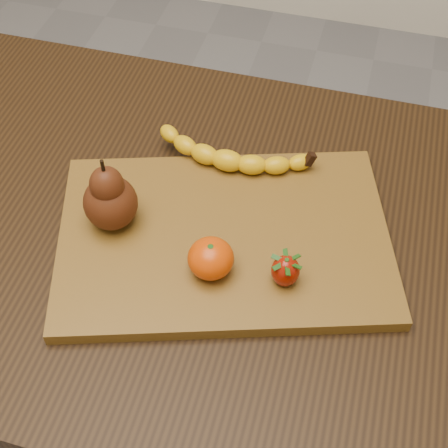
% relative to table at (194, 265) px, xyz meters
% --- Properties ---
extents(ground, '(3.50, 3.50, 0.00)m').
position_rel_table_xyz_m(ground, '(0.00, 0.00, -0.66)').
color(ground, slate).
rests_on(ground, ground).
extents(table, '(1.00, 0.70, 0.76)m').
position_rel_table_xyz_m(table, '(0.00, 0.00, 0.00)').
color(table, black).
rests_on(table, ground).
extents(cutting_board, '(0.52, 0.42, 0.02)m').
position_rel_table_xyz_m(cutting_board, '(0.05, -0.02, 0.11)').
color(cutting_board, brown).
rests_on(cutting_board, table).
extents(banana, '(0.21, 0.06, 0.03)m').
position_rel_table_xyz_m(banana, '(0.02, 0.10, 0.13)').
color(banana, '#E6B20A').
rests_on(banana, cutting_board).
extents(pear, '(0.09, 0.09, 0.11)m').
position_rel_table_xyz_m(pear, '(-0.10, -0.04, 0.18)').
color(pear, '#491E0B').
rests_on(pear, cutting_board).
extents(mandarin, '(0.06, 0.06, 0.05)m').
position_rel_table_xyz_m(mandarin, '(0.05, -0.08, 0.14)').
color(mandarin, '#CB3C02').
rests_on(mandarin, cutting_board).
extents(strawberry, '(0.04, 0.04, 0.05)m').
position_rel_table_xyz_m(strawberry, '(0.15, -0.07, 0.14)').
color(strawberry, '#8D1203').
rests_on(strawberry, cutting_board).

